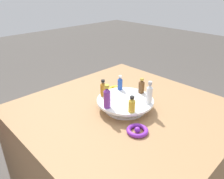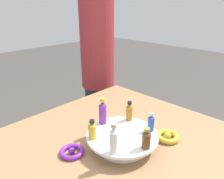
{
  "view_description": "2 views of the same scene",
  "coord_description": "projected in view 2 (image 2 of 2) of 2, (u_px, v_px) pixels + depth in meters",
  "views": [
    {
      "loc": [
        0.7,
        -0.78,
        1.38
      ],
      "look_at": [
        -0.04,
        -0.06,
        0.88
      ],
      "focal_mm": 35.0,
      "sensor_mm": 36.0,
      "label": 1
    },
    {
      "loc": [
        0.6,
        0.52,
        1.34
      ],
      "look_at": [
        -0.16,
        -0.21,
        0.92
      ],
      "focal_mm": 35.0,
      "sensor_mm": 36.0,
      "label": 2
    }
  ],
  "objects": [
    {
      "name": "ribbon_bow_gold",
      "position": [
        167.0,
        136.0,
        1.0
      ],
      "size": [
        0.11,
        0.11,
        0.03
      ],
      "color": "gold",
      "rests_on": "party_table"
    },
    {
      "name": "bottle_amber",
      "position": [
        129.0,
        112.0,
        1.03
      ],
      "size": [
        0.03,
        0.03,
        0.1
      ],
      "color": "#AD6B19",
      "rests_on": "display_stand"
    },
    {
      "name": "ribbon_bow_purple",
      "position": [
        72.0,
        152.0,
        0.9
      ],
      "size": [
        0.1,
        0.1,
        0.03
      ],
      "color": "purple",
      "rests_on": "party_table"
    },
    {
      "name": "bottle_blue",
      "position": [
        151.0,
        123.0,
        0.94
      ],
      "size": [
        0.03,
        0.03,
        0.09
      ],
      "color": "#234CAD",
      "rests_on": "display_stand"
    },
    {
      "name": "bottle_purple",
      "position": [
        103.0,
        112.0,
        1.0
      ],
      "size": [
        0.04,
        0.04,
        0.13
      ],
      "color": "#702D93",
      "rests_on": "display_stand"
    },
    {
      "name": "bottle_clear",
      "position": [
        114.0,
        140.0,
        0.8
      ],
      "size": [
        0.03,
        0.03,
        0.12
      ],
      "color": "silver",
      "rests_on": "display_stand"
    },
    {
      "name": "bottle_brown",
      "position": [
        146.0,
        139.0,
        0.83
      ],
      "size": [
        0.03,
        0.03,
        0.09
      ],
      "color": "brown",
      "rests_on": "display_stand"
    },
    {
      "name": "person_figure",
      "position": [
        98.0,
        70.0,
        1.83
      ],
      "size": [
        0.27,
        0.27,
        1.61
      ],
      "rotation": [
        0.0,
        0.0,
        0.94
      ],
      "color": "#282D42",
      "rests_on": "ground_plane"
    },
    {
      "name": "display_stand",
      "position": [
        122.0,
        139.0,
        0.94
      ],
      "size": [
        0.31,
        0.31,
        0.06
      ],
      "color": "white",
      "rests_on": "party_table"
    },
    {
      "name": "bottle_gold",
      "position": [
        92.0,
        130.0,
        0.89
      ],
      "size": [
        0.03,
        0.03,
        0.08
      ],
      "color": "gold",
      "rests_on": "display_stand"
    }
  ]
}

